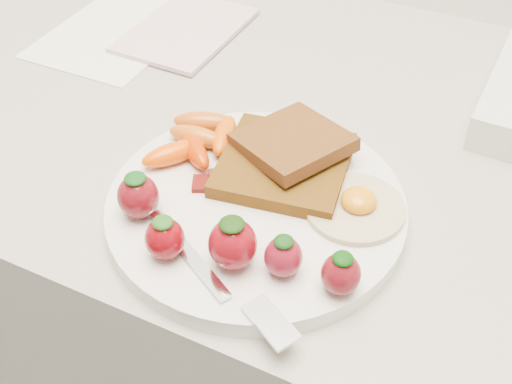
% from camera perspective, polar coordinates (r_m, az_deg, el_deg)
% --- Properties ---
extents(counter, '(2.00, 0.60, 0.90)m').
position_cam_1_polar(counter, '(1.03, 3.05, -13.90)').
color(counter, gray).
rests_on(counter, ground).
extents(plate, '(0.27, 0.27, 0.02)m').
position_cam_1_polar(plate, '(0.58, 0.00, -1.37)').
color(plate, silver).
rests_on(plate, counter).
extents(toast_lower, '(0.13, 0.13, 0.01)m').
position_cam_1_polar(toast_lower, '(0.60, 2.51, 2.47)').
color(toast_lower, '#33210B').
rests_on(toast_lower, plate).
extents(toast_upper, '(0.12, 0.12, 0.02)m').
position_cam_1_polar(toast_upper, '(0.61, 3.27, 4.47)').
color(toast_upper, '#462C10').
rests_on(toast_upper, toast_lower).
extents(fried_egg, '(0.11, 0.11, 0.02)m').
position_cam_1_polar(fried_egg, '(0.57, 8.86, -1.22)').
color(fried_egg, beige).
rests_on(fried_egg, plate).
extents(bacon_strips, '(0.10, 0.08, 0.01)m').
position_cam_1_polar(bacon_strips, '(0.59, -0.59, 1.14)').
color(bacon_strips, '#340202').
rests_on(bacon_strips, plate).
extents(baby_carrots, '(0.08, 0.11, 0.02)m').
position_cam_1_polar(baby_carrots, '(0.63, -5.13, 4.71)').
color(baby_carrots, '#C05713').
rests_on(baby_carrots, plate).
extents(strawberries, '(0.22, 0.07, 0.05)m').
position_cam_1_polar(strawberries, '(0.52, -3.20, -4.00)').
color(strawberries, maroon).
rests_on(strawberries, plate).
extents(fork, '(0.17, 0.09, 0.00)m').
position_cam_1_polar(fork, '(0.51, -2.88, -8.04)').
color(fork, silver).
rests_on(fork, plate).
extents(paper_sheet, '(0.16, 0.21, 0.00)m').
position_cam_1_polar(paper_sheet, '(0.87, -12.24, 13.69)').
color(paper_sheet, white).
rests_on(paper_sheet, counter).
extents(notepad, '(0.13, 0.18, 0.01)m').
position_cam_1_polar(notepad, '(0.86, -6.22, 14.14)').
color(notepad, beige).
rests_on(notepad, paper_sheet).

